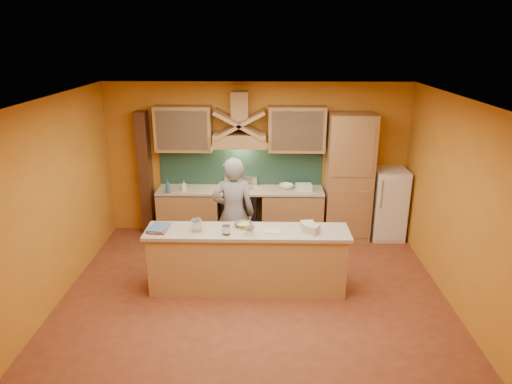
{
  "coord_description": "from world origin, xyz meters",
  "views": [
    {
      "loc": [
        0.14,
        -5.63,
        3.57
      ],
      "look_at": [
        0.01,
        0.9,
        1.31
      ],
      "focal_mm": 32.0,
      "sensor_mm": 36.0,
      "label": 1
    }
  ],
  "objects_px": {
    "fridge": "(388,204)",
    "kitchen_scale": "(250,232)",
    "stove": "(241,213)",
    "mixing_bowl": "(243,225)",
    "person": "(233,214)"
  },
  "relations": [
    {
      "from": "person",
      "to": "kitchen_scale",
      "type": "relative_size",
      "value": 16.95
    },
    {
      "from": "mixing_bowl",
      "to": "person",
      "type": "bearing_deg",
      "value": 108.3
    },
    {
      "from": "mixing_bowl",
      "to": "kitchen_scale",
      "type": "bearing_deg",
      "value": -70.71
    },
    {
      "from": "kitchen_scale",
      "to": "mixing_bowl",
      "type": "bearing_deg",
      "value": 111.47
    },
    {
      "from": "fridge",
      "to": "kitchen_scale",
      "type": "relative_size",
      "value": 12.01
    },
    {
      "from": "stove",
      "to": "mixing_bowl",
      "type": "distance_m",
      "value": 1.85
    },
    {
      "from": "stove",
      "to": "fridge",
      "type": "height_order",
      "value": "fridge"
    },
    {
      "from": "stove",
      "to": "person",
      "type": "distance_m",
      "value": 1.3
    },
    {
      "from": "person",
      "to": "mixing_bowl",
      "type": "bearing_deg",
      "value": 104.72
    },
    {
      "from": "fridge",
      "to": "stove",
      "type": "bearing_deg",
      "value": 180.0
    },
    {
      "from": "fridge",
      "to": "kitchen_scale",
      "type": "height_order",
      "value": "fridge"
    },
    {
      "from": "fridge",
      "to": "person",
      "type": "distance_m",
      "value": 3.01
    },
    {
      "from": "person",
      "to": "stove",
      "type": "bearing_deg",
      "value": -95.59
    },
    {
      "from": "fridge",
      "to": "person",
      "type": "bearing_deg",
      "value": -156.06
    },
    {
      "from": "stove",
      "to": "kitchen_scale",
      "type": "height_order",
      "value": "kitchen_scale"
    }
  ]
}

